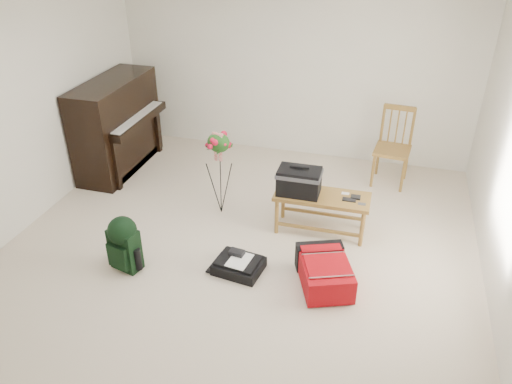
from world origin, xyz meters
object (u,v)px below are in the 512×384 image
(piano, at_px, (118,127))
(red_suitcase, at_px, (325,269))
(bench, at_px, (306,186))
(flower_stand, at_px, (220,174))
(green_backpack, at_px, (124,241))
(black_duffel, at_px, (239,265))
(dining_chair, at_px, (393,148))

(piano, relative_size, red_suitcase, 1.85)
(bench, relative_size, flower_stand, 0.98)
(bench, relative_size, green_backpack, 1.76)
(flower_stand, bearing_deg, piano, 169.49)
(red_suitcase, xyz_separation_m, black_duffel, (-0.87, -0.08, -0.08))
(black_duffel, distance_m, green_backpack, 1.18)
(red_suitcase, bearing_deg, flower_stand, 124.97)
(red_suitcase, bearing_deg, piano, 130.22)
(red_suitcase, bearing_deg, green_backpack, 168.10)
(bench, bearing_deg, flower_stand, 174.48)
(flower_stand, bearing_deg, green_backpack, -101.34)
(piano, distance_m, red_suitcase, 3.61)
(black_duffel, relative_size, green_backpack, 0.86)
(bench, distance_m, red_suitcase, 1.01)
(piano, xyz_separation_m, bench, (2.79, -0.85, -0.03))
(dining_chair, relative_size, flower_stand, 0.96)
(flower_stand, bearing_deg, bench, 8.16)
(red_suitcase, xyz_separation_m, flower_stand, (-1.41, 0.93, 0.37))
(piano, height_order, green_backpack, piano)
(green_backpack, height_order, flower_stand, flower_stand)
(black_duffel, bearing_deg, bench, 69.29)
(dining_chair, xyz_separation_m, flower_stand, (-1.91, -1.34, 0.02))
(piano, height_order, black_duffel, piano)
(piano, xyz_separation_m, dining_chair, (3.65, 0.58, -0.10))
(flower_stand, bearing_deg, dining_chair, 48.11)
(black_duffel, bearing_deg, red_suitcase, 12.53)
(dining_chair, relative_size, red_suitcase, 1.26)
(piano, xyz_separation_m, flower_stand, (1.75, -0.76, -0.08))
(red_suitcase, relative_size, flower_stand, 0.76)
(red_suitcase, height_order, flower_stand, flower_stand)
(piano, height_order, red_suitcase, piano)
(black_duffel, bearing_deg, piano, 149.93)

